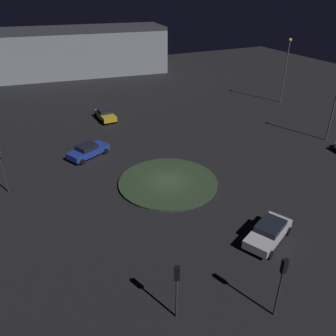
{
  "coord_description": "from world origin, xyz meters",
  "views": [
    {
      "loc": [
        -24.48,
        11.65,
        16.54
      ],
      "look_at": [
        0.0,
        0.0,
        1.62
      ],
      "focal_mm": 36.21,
      "sensor_mm": 36.0,
      "label": 1
    }
  ],
  "objects_px": {
    "traffic_light_north": "(1,162)",
    "store_building": "(77,51)",
    "car_yellow": "(105,115)",
    "traffic_light_northwest": "(177,282)",
    "car_silver": "(269,232)",
    "streetlamp_southeast": "(286,63)",
    "traffic_light_west": "(282,277)",
    "streetlamp_south_near": "(335,101)",
    "car_blue": "(88,151)"
  },
  "relations": [
    {
      "from": "traffic_light_north",
      "to": "store_building",
      "type": "height_order",
      "value": "store_building"
    },
    {
      "from": "car_yellow",
      "to": "traffic_light_northwest",
      "type": "relative_size",
      "value": 1.14
    },
    {
      "from": "car_silver",
      "to": "streetlamp_southeast",
      "type": "xyz_separation_m",
      "value": [
        24.78,
        -23.22,
        5.27
      ]
    },
    {
      "from": "traffic_light_north",
      "to": "store_building",
      "type": "xyz_separation_m",
      "value": [
        41.97,
        -15.76,
        1.35
      ]
    },
    {
      "from": "traffic_light_west",
      "to": "traffic_light_north",
      "type": "xyz_separation_m",
      "value": [
        20.2,
        12.82,
        0.11
      ]
    },
    {
      "from": "car_yellow",
      "to": "streetlamp_southeast",
      "type": "xyz_separation_m",
      "value": [
        -4.19,
        -26.9,
        5.24
      ]
    },
    {
      "from": "traffic_light_northwest",
      "to": "streetlamp_south_near",
      "type": "relative_size",
      "value": 0.48
    },
    {
      "from": "store_building",
      "to": "car_yellow",
      "type": "bearing_deg",
      "value": 91.26
    },
    {
      "from": "car_blue",
      "to": "store_building",
      "type": "height_order",
      "value": "store_building"
    },
    {
      "from": "car_yellow",
      "to": "car_blue",
      "type": "bearing_deg",
      "value": -27.74
    },
    {
      "from": "traffic_light_west",
      "to": "streetlamp_south_near",
      "type": "height_order",
      "value": "streetlamp_south_near"
    },
    {
      "from": "store_building",
      "to": "traffic_light_northwest",
      "type": "bearing_deg",
      "value": 89.27
    },
    {
      "from": "car_blue",
      "to": "streetlamp_south_near",
      "type": "xyz_separation_m",
      "value": [
        -7.79,
        -26.65,
        4.09
      ]
    },
    {
      "from": "car_blue",
      "to": "traffic_light_north",
      "type": "bearing_deg",
      "value": 179.33
    },
    {
      "from": "traffic_light_west",
      "to": "store_building",
      "type": "distance_m",
      "value": 62.26
    },
    {
      "from": "car_yellow",
      "to": "car_silver",
      "type": "distance_m",
      "value": 29.2
    },
    {
      "from": "car_blue",
      "to": "streetlamp_south_near",
      "type": "relative_size",
      "value": 0.61
    },
    {
      "from": "car_silver",
      "to": "store_building",
      "type": "xyz_separation_m",
      "value": [
        57.01,
        0.93,
        3.71
      ]
    },
    {
      "from": "streetlamp_southeast",
      "to": "store_building",
      "type": "xyz_separation_m",
      "value": [
        32.23,
        24.15,
        -1.56
      ]
    },
    {
      "from": "car_silver",
      "to": "traffic_light_north",
      "type": "relative_size",
      "value": 1.11
    },
    {
      "from": "car_silver",
      "to": "traffic_light_northwest",
      "type": "xyz_separation_m",
      "value": [
        -2.9,
        8.9,
        1.99
      ]
    },
    {
      "from": "car_yellow",
      "to": "streetlamp_south_near",
      "type": "xyz_separation_m",
      "value": [
        -17.81,
        -21.82,
        4.07
      ]
    },
    {
      "from": "car_yellow",
      "to": "traffic_light_west",
      "type": "distance_m",
      "value": 34.2
    },
    {
      "from": "car_blue",
      "to": "store_building",
      "type": "distance_m",
      "value": 38.99
    },
    {
      "from": "traffic_light_west",
      "to": "store_building",
      "type": "relative_size",
      "value": 0.12
    },
    {
      "from": "traffic_light_north",
      "to": "streetlamp_south_near",
      "type": "bearing_deg",
      "value": 12.82
    },
    {
      "from": "streetlamp_southeast",
      "to": "car_yellow",
      "type": "bearing_deg",
      "value": 81.15
    },
    {
      "from": "traffic_light_north",
      "to": "traffic_light_northwest",
      "type": "relative_size",
      "value": 1.14
    },
    {
      "from": "car_silver",
      "to": "traffic_light_northwest",
      "type": "height_order",
      "value": "traffic_light_northwest"
    },
    {
      "from": "streetlamp_south_near",
      "to": "store_building",
      "type": "relative_size",
      "value": 0.22
    },
    {
      "from": "traffic_light_north",
      "to": "store_building",
      "type": "relative_size",
      "value": 0.12
    },
    {
      "from": "car_yellow",
      "to": "car_silver",
      "type": "xyz_separation_m",
      "value": [
        -28.96,
        -3.68,
        -0.03
      ]
    },
    {
      "from": "traffic_light_west",
      "to": "traffic_light_northwest",
      "type": "height_order",
      "value": "traffic_light_west"
    },
    {
      "from": "traffic_light_north",
      "to": "traffic_light_northwest",
      "type": "xyz_separation_m",
      "value": [
        -17.93,
        -7.8,
        -0.37
      ]
    },
    {
      "from": "traffic_light_west",
      "to": "store_building",
      "type": "bearing_deg",
      "value": 0.05
    },
    {
      "from": "car_blue",
      "to": "streetlamp_south_near",
      "type": "height_order",
      "value": "streetlamp_south_near"
    },
    {
      "from": "car_blue",
      "to": "store_building",
      "type": "xyz_separation_m",
      "value": [
        38.07,
        -7.58,
        3.7
      ]
    },
    {
      "from": "car_blue",
      "to": "streetlamp_southeast",
      "type": "height_order",
      "value": "streetlamp_southeast"
    },
    {
      "from": "traffic_light_north",
      "to": "streetlamp_south_near",
      "type": "xyz_separation_m",
      "value": [
        -3.89,
        -34.84,
        1.74
      ]
    },
    {
      "from": "streetlamp_southeast",
      "to": "store_building",
      "type": "distance_m",
      "value": 40.31
    },
    {
      "from": "traffic_light_west",
      "to": "traffic_light_north",
      "type": "bearing_deg",
      "value": 35.17
    },
    {
      "from": "car_yellow",
      "to": "traffic_light_north",
      "type": "distance_m",
      "value": 19.21
    },
    {
      "from": "traffic_light_west",
      "to": "streetlamp_south_near",
      "type": "xyz_separation_m",
      "value": [
        16.31,
        -22.01,
        1.85
      ]
    },
    {
      "from": "traffic_light_west",
      "to": "traffic_light_northwest",
      "type": "relative_size",
      "value": 1.1
    },
    {
      "from": "streetlamp_southeast",
      "to": "store_building",
      "type": "height_order",
      "value": "streetlamp_southeast"
    },
    {
      "from": "car_silver",
      "to": "car_blue",
      "type": "relative_size",
      "value": 1.0
    },
    {
      "from": "car_blue",
      "to": "car_yellow",
      "type": "bearing_deg",
      "value": 38.06
    },
    {
      "from": "streetlamp_south_near",
      "to": "traffic_light_northwest",
      "type": "bearing_deg",
      "value": 117.45
    },
    {
      "from": "car_silver",
      "to": "car_blue",
      "type": "xyz_separation_m",
      "value": [
        18.94,
        8.51,
        0.0
      ]
    },
    {
      "from": "car_silver",
      "to": "streetlamp_south_near",
      "type": "bearing_deg",
      "value": -174.19
    }
  ]
}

